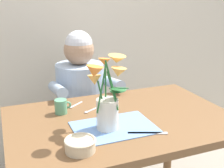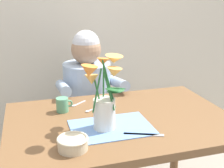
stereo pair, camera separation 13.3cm
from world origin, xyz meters
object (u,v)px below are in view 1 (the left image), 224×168
Objects in this scene: seated_person at (81,109)px; ceramic_bowl at (80,145)px; tea_cup at (61,107)px; dinner_knife at (148,133)px; flower_vase at (107,97)px.

seated_person reaches higher than ceramic_bowl.
ceramic_bowl is 1.46× the size of tea_cup.
flower_vase is at bearing 167.35° from dinner_knife.
seated_person is at bearing 84.75° from flower_vase.
seated_person is at bearing 118.42° from dinner_knife.
flower_vase is (-0.07, -0.72, 0.35)m from seated_person.
seated_person is 8.35× the size of ceramic_bowl.
ceramic_bowl is 0.72× the size of dinner_knife.
seated_person reaches higher than dinner_knife.
dinner_knife is (0.34, 0.03, -0.03)m from ceramic_bowl.
flower_vase is 2.72× the size of ceramic_bowl.
dinner_knife is at bearing 5.60° from ceramic_bowl.
dinner_knife is at bearing -81.80° from seated_person.
dinner_knife is (0.10, -0.83, 0.18)m from seated_person.
dinner_knife is at bearing -50.02° from tea_cup.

